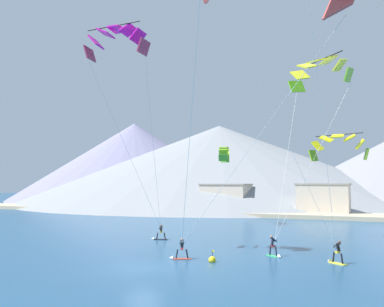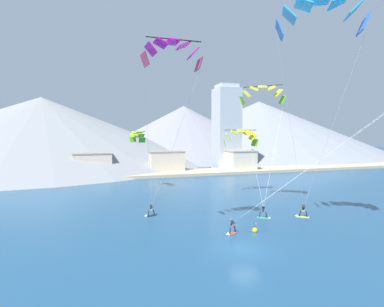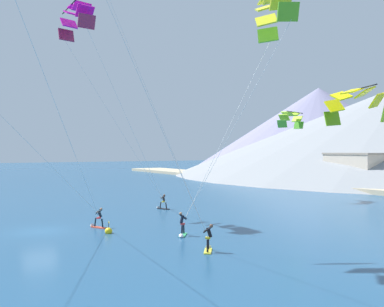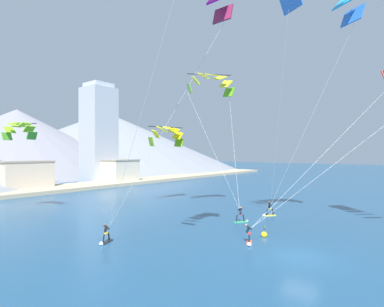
{
  "view_description": "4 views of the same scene",
  "coord_description": "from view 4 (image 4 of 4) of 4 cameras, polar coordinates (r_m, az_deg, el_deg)",
  "views": [
    {
      "loc": [
        15.78,
        -26.2,
        5.95
      ],
      "look_at": [
        -3.06,
        14.69,
        9.09
      ],
      "focal_mm": 40.0,
      "sensor_mm": 36.0,
      "label": 1
    },
    {
      "loc": [
        -12.67,
        -24.23,
        10.73
      ],
      "look_at": [
        -0.61,
        14.33,
        7.99
      ],
      "focal_mm": 28.0,
      "sensor_mm": 36.0,
      "label": 2
    },
    {
      "loc": [
        34.05,
        -6.92,
        6.2
      ],
      "look_at": [
        -0.21,
        13.76,
        5.94
      ],
      "focal_mm": 40.0,
      "sensor_mm": 36.0,
      "label": 3
    },
    {
      "loc": [
        -21.6,
        -7.0,
        7.45
      ],
      "look_at": [
        3.14,
        12.16,
        7.41
      ],
      "focal_mm": 28.0,
      "sensor_mm": 36.0,
      "label": 4
    }
  ],
  "objects": [
    {
      "name": "parafoil_kite_distant_low_drift",
      "position": [
        44.11,
        -4.74,
        3.66
      ],
      "size": [
        6.42,
        2.36,
        3.0
      ],
      "color": "#6FAD19"
    },
    {
      "name": "mountain_peak_far_spur",
      "position": [
        125.97,
        -30.4,
        1.99
      ],
      "size": [
        90.07,
        90.07,
        23.32
      ],
      "color": "gray",
      "rests_on": "ground"
    },
    {
      "name": "shore_building_promenade_mid",
      "position": [
        67.37,
        -29.1,
        -3.74
      ],
      "size": [
        9.42,
        5.09,
        5.92
      ],
      "color": "beige",
      "rests_on": "ground"
    },
    {
      "name": "shoreline_strip",
      "position": [
        62.24,
        -31.79,
        -6.48
      ],
      "size": [
        180.0,
        10.0,
        0.7
      ],
      "primitive_type": "cube",
      "color": "tan",
      "rests_on": "ground"
    },
    {
      "name": "parafoil_kite_distant_high_outer",
      "position": [
        41.97,
        -30.02,
        4.07
      ],
      "size": [
        2.5,
        4.76,
        2.08
      ],
      "color": "#56AD2E"
    },
    {
      "name": "kitesurfer_far_left",
      "position": [
        33.39,
        9.51,
        -11.86
      ],
      "size": [
        1.6,
        1.41,
        1.79
      ],
      "color": "#33B266",
      "rests_on": "ground"
    },
    {
      "name": "kitesurfer_near_trail",
      "position": [
        25.88,
        10.76,
        -15.58
      ],
      "size": [
        1.74,
        1.12,
        1.66
      ],
      "color": "#E54C33",
      "rests_on": "ground"
    },
    {
      "name": "parafoil_kite_far_left",
      "position": [
        39.37,
        3.64,
        13.37
      ],
      "size": [
        6.29,
        8.2,
        16.36
      ],
      "color": "#5DAD20"
    },
    {
      "name": "shore_building_quay_east",
      "position": [
        75.63,
        -13.67,
        -3.32
      ],
      "size": [
        7.55,
        6.97,
        5.91
      ],
      "color": "beige",
      "rests_on": "ground"
    },
    {
      "name": "race_marker_buoy",
      "position": [
        28.4,
        13.57,
        -14.8
      ],
      "size": [
        0.56,
        0.56,
        1.02
      ],
      "color": "yellow",
      "rests_on": "ground"
    },
    {
      "name": "kitesurfer_mid_center",
      "position": [
        37.28,
        14.31,
        -10.61
      ],
      "size": [
        1.64,
        1.35,
        1.78
      ],
      "color": "yellow",
      "rests_on": "ground"
    },
    {
      "name": "mountain_peak_central_summit",
      "position": [
        149.43,
        -16.06,
        2.4
      ],
      "size": [
        124.55,
        124.55,
        27.01
      ],
      "color": "gray",
      "rests_on": "ground"
    },
    {
      "name": "highrise_tower",
      "position": [
        79.67,
        -17.34,
        3.6
      ],
      "size": [
        7.0,
        7.0,
        25.12
      ],
      "color": "#A8ADB7",
      "rests_on": "ground"
    },
    {
      "name": "ground_plane",
      "position": [
        23.9,
        19.8,
        -18.09
      ],
      "size": [
        400.0,
        400.0,
        0.0
      ],
      "primitive_type": "plane",
      "color": "navy"
    },
    {
      "name": "kitesurfer_near_lead",
      "position": [
        26.64,
        -16.33,
        -15.18
      ],
      "size": [
        1.77,
        1.01,
        1.65
      ],
      "color": "black",
      "rests_on": "ground"
    }
  ]
}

